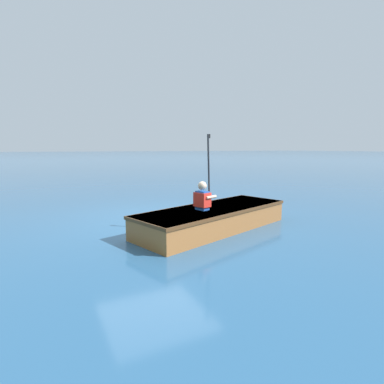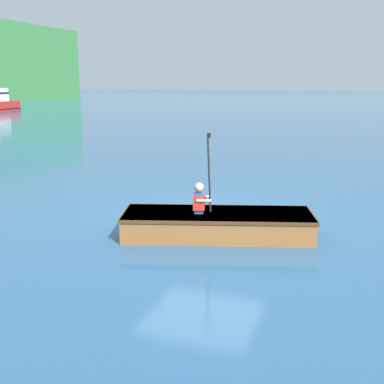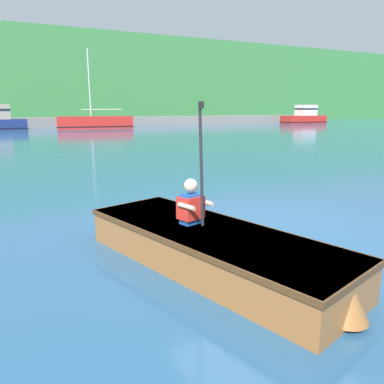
{
  "view_description": "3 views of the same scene",
  "coord_description": "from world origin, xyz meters",
  "px_view_note": "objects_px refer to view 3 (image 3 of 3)",
  "views": [
    {
      "loc": [
        -6.55,
        2.37,
        1.64
      ],
      "look_at": [
        -1.47,
        -0.26,
        0.8
      ],
      "focal_mm": 28.0,
      "sensor_mm": 36.0,
      "label": 1
    },
    {
      "loc": [
        -9.63,
        -3.17,
        2.8
      ],
      "look_at": [
        -1.47,
        -0.26,
        0.8
      ],
      "focal_mm": 45.0,
      "sensor_mm": 36.0,
      "label": 2
    },
    {
      "loc": [
        -3.46,
        -4.4,
        1.84
      ],
      "look_at": [
        -1.47,
        -0.26,
        0.8
      ],
      "focal_mm": 35.0,
      "sensor_mm": 36.0,
      "label": 3
    }
  ],
  "objects_px": {
    "rowboat_foreground": "(213,247)",
    "person_paddler": "(191,203)",
    "moored_boat_dock_west_inner": "(95,123)",
    "moored_boat_dock_center_near": "(304,117)"
  },
  "relations": [
    {
      "from": "rowboat_foreground",
      "to": "person_paddler",
      "type": "distance_m",
      "value": 0.6
    },
    {
      "from": "moored_boat_dock_center_near",
      "to": "moored_boat_dock_west_inner",
      "type": "bearing_deg",
      "value": -178.72
    },
    {
      "from": "moored_boat_dock_west_inner",
      "to": "moored_boat_dock_center_near",
      "type": "xyz_separation_m",
      "value": [
        24.88,
        0.56,
        0.25
      ]
    },
    {
      "from": "moored_boat_dock_center_near",
      "to": "person_paddler",
      "type": "bearing_deg",
      "value": -133.84
    },
    {
      "from": "rowboat_foreground",
      "to": "person_paddler",
      "type": "relative_size",
      "value": 2.51
    },
    {
      "from": "rowboat_foreground",
      "to": "person_paddler",
      "type": "xyz_separation_m",
      "value": [
        -0.11,
        0.36,
        0.46
      ]
    },
    {
      "from": "moored_boat_dock_west_inner",
      "to": "person_paddler",
      "type": "relative_size",
      "value": 4.7
    },
    {
      "from": "moored_boat_dock_center_near",
      "to": "rowboat_foreground",
      "type": "distance_m",
      "value": 43.48
    },
    {
      "from": "moored_boat_dock_west_inner",
      "to": "moored_boat_dock_center_near",
      "type": "height_order",
      "value": "moored_boat_dock_west_inner"
    },
    {
      "from": "person_paddler",
      "to": "rowboat_foreground",
      "type": "bearing_deg",
      "value": -73.05
    }
  ]
}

